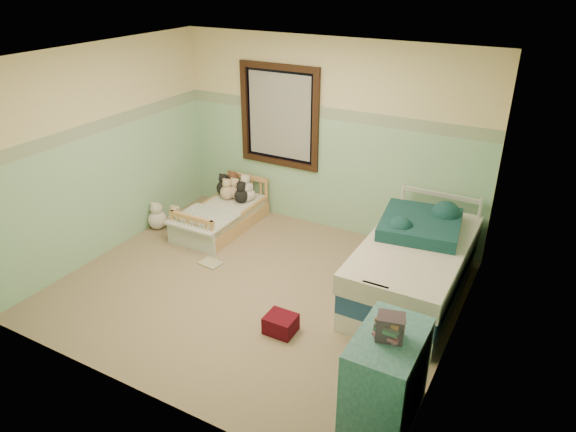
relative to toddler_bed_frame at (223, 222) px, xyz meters
The scene contains 33 objects.
floor 1.59m from the toddler_bed_frame, 41.42° to the right, with size 4.20×3.60×0.02m, color #7A6D52.
ceiling 2.90m from the toddler_bed_frame, 41.42° to the right, with size 4.20×3.60×0.02m, color silver.
wall_back 1.83m from the toddler_bed_frame, 32.22° to the left, with size 4.20×0.04×2.50m, color beige.
wall_front 3.30m from the toddler_bed_frame, 67.34° to the right, with size 4.20×0.04×2.50m, color beige.
wall_left 1.81m from the toddler_bed_frame, 130.91° to the right, with size 0.04×3.60×2.50m, color beige.
wall_right 3.64m from the toddler_bed_frame, 17.70° to the right, with size 0.04×3.60×2.50m, color beige.
wainscot_mint 1.55m from the toddler_bed_frame, 31.70° to the left, with size 4.20×0.01×1.50m, color #92C699.
border_strip 2.04m from the toddler_bed_frame, 31.70° to the left, with size 4.20×0.01×0.15m, color #3B5F3D.
window_frame 1.61m from the toddler_bed_frame, 55.39° to the left, with size 1.16×0.06×1.36m, color black.
window_blinds 1.62m from the toddler_bed_frame, 55.76° to the left, with size 0.92×0.01×1.12m, color #B6B6B2.
toddler_bed_frame is the anchor object (origin of this frame).
toddler_mattress 0.15m from the toddler_bed_frame, ahead, with size 0.62×1.29×0.12m, color silver.
patchwork_quilt 0.47m from the toddler_bed_frame, 90.00° to the right, with size 0.73×0.68×0.03m, color #82A4CF.
plush_bed_brown 0.61m from the toddler_bed_frame, 106.70° to the left, with size 0.22×0.22×0.22m, color brown.
plush_bed_white 0.59m from the toddler_bed_frame, 84.29° to the left, with size 0.20×0.20×0.20m, color white.
plush_bed_tan 0.43m from the toddler_bed_frame, 109.65° to the left, with size 0.20×0.20×0.20m, color #D1B58F.
plush_bed_dark 0.43m from the toddler_bed_frame, 65.10° to the left, with size 0.20×0.20×0.20m, color black.
plush_floor_cream 0.88m from the toddler_bed_frame, 149.31° to the right, with size 0.26×0.26×0.26m, color silver.
plush_floor_tan 0.63m from the toddler_bed_frame, 148.17° to the right, with size 0.23×0.23×0.23m, color #D1B58F.
twin_bed_frame 2.76m from the toddler_bed_frame, ahead, with size 0.96×1.92×0.22m, color silver.
twin_boxspring 2.77m from the toddler_bed_frame, ahead, with size 0.96×1.92×0.22m, color navy.
twin_mattress 2.80m from the toddler_bed_frame, ahead, with size 1.00×1.96×0.22m, color silver.
teal_blanket 2.77m from the toddler_bed_frame, ahead, with size 0.82×0.87×0.14m, color #0D353C.
dresser 3.70m from the toddler_bed_frame, 34.53° to the right, with size 0.49×0.78×0.78m, color #2A6367.
book_stack 3.78m from the toddler_bed_frame, 34.80° to the right, with size 0.20×0.16×0.20m, color brown.
red_pillow 2.40m from the toddler_bed_frame, 41.19° to the right, with size 0.29×0.26×0.18m, color maroon.
floor_book 0.98m from the toddler_bed_frame, 63.77° to the right, with size 0.25×0.19×0.02m, color yellow.
extra_plush_0 0.53m from the toddler_bed_frame, 65.24° to the left, with size 0.16×0.16×0.16m, color silver.
extra_plush_1 0.49m from the toddler_bed_frame, 63.42° to the left, with size 0.16×0.16×0.16m, color silver.
extra_plush_2 0.62m from the toddler_bed_frame, 85.58° to the left, with size 0.20×0.20×0.20m, color silver.
extra_plush_3 0.47m from the toddler_bed_frame, 93.49° to the left, with size 0.20×0.20×0.20m, color #D1B58F.
extra_plush_4 0.53m from the toddler_bed_frame, 120.57° to the left, with size 0.22×0.22×0.22m, color black.
extra_plush_5 0.48m from the toddler_bed_frame, 75.76° to the left, with size 0.18×0.18×0.18m, color black.
Camera 1 is at (2.68, -4.14, 3.31)m, focal length 32.78 mm.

